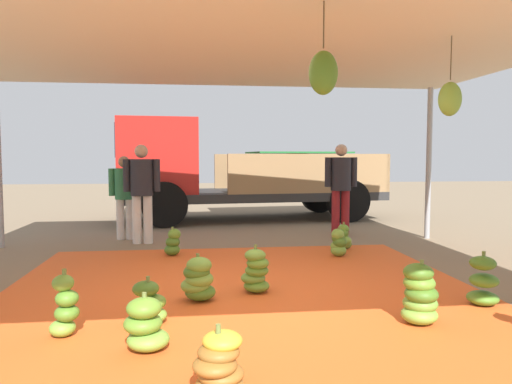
% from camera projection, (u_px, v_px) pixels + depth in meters
% --- Properties ---
extents(ground_plane, '(40.00, 40.00, 0.00)m').
position_uv_depth(ground_plane, '(226.00, 246.00, 8.47)').
color(ground_plane, '#7F6B51').
extents(tarp_orange, '(5.43, 5.45, 0.01)m').
position_uv_depth(tarp_orange, '(243.00, 293.00, 5.50)').
color(tarp_orange, '#E05B23').
rests_on(tarp_orange, ground).
extents(tent_canopy, '(8.00, 7.00, 2.87)m').
position_uv_depth(tent_canopy, '(245.00, 39.00, 5.20)').
color(tent_canopy, '#9EA0A5').
rests_on(tent_canopy, ground).
extents(banana_bunch_0, '(0.40, 0.37, 0.44)m').
position_uv_depth(banana_bunch_0, '(150.00, 304.00, 4.50)').
color(banana_bunch_0, '#75A83D').
rests_on(banana_bunch_0, tarp_orange).
extents(banana_bunch_1, '(0.46, 0.46, 0.59)m').
position_uv_depth(banana_bunch_1, '(420.00, 295.00, 4.48)').
color(banana_bunch_1, '#75A83D').
rests_on(banana_bunch_1, tarp_orange).
extents(banana_bunch_2, '(0.33, 0.31, 0.45)m').
position_uv_depth(banana_bunch_2, '(344.00, 237.00, 8.10)').
color(banana_bunch_2, '#6B9E38').
rests_on(banana_bunch_2, tarp_orange).
extents(banana_bunch_3, '(0.32, 0.33, 0.46)m').
position_uv_depth(banana_bunch_3, '(338.00, 243.00, 7.52)').
color(banana_bunch_3, '#6B9E38').
rests_on(banana_bunch_3, tarp_orange).
extents(banana_bunch_4, '(0.40, 0.42, 0.46)m').
position_uv_depth(banana_bunch_4, '(219.00, 365.00, 3.15)').
color(banana_bunch_4, '#996628').
rests_on(banana_bunch_4, tarp_orange).
extents(banana_bunch_5, '(0.38, 0.39, 0.54)m').
position_uv_depth(banana_bunch_5, '(256.00, 272.00, 5.52)').
color(banana_bunch_5, '#60932D').
rests_on(banana_bunch_5, tarp_orange).
extents(banana_bunch_7, '(0.48, 0.46, 0.51)m').
position_uv_depth(banana_bunch_7, '(198.00, 280.00, 5.19)').
color(banana_bunch_7, '#518428').
rests_on(banana_bunch_7, tarp_orange).
extents(banana_bunch_8, '(0.49, 0.48, 0.46)m').
position_uv_depth(banana_bunch_8, '(145.00, 326.00, 3.87)').
color(banana_bunch_8, '#75A83D').
rests_on(banana_bunch_8, tarp_orange).
extents(banana_bunch_9, '(0.41, 0.41, 0.56)m').
position_uv_depth(banana_bunch_9, '(483.00, 283.00, 5.04)').
color(banana_bunch_9, '#518428').
rests_on(banana_bunch_9, tarp_orange).
extents(banana_bunch_10, '(0.34, 0.33, 0.45)m').
position_uv_depth(banana_bunch_10, '(173.00, 243.00, 7.57)').
color(banana_bunch_10, '#477523').
rests_on(banana_bunch_10, tarp_orange).
extents(banana_bunch_12, '(0.32, 0.29, 0.58)m').
position_uv_depth(banana_bunch_12, '(65.00, 308.00, 4.16)').
color(banana_bunch_12, '#75A83D').
rests_on(banana_bunch_12, tarp_orange).
extents(cargo_truck_main, '(6.45, 2.81, 2.40)m').
position_uv_depth(cargo_truck_main, '(238.00, 172.00, 11.91)').
color(cargo_truck_main, '#2D2D2D').
rests_on(cargo_truck_main, ground).
extents(worker_0, '(0.57, 0.35, 1.54)m').
position_uv_depth(worker_0, '(124.00, 191.00, 9.04)').
color(worker_0, silver).
rests_on(worker_0, ground).
extents(worker_1, '(0.64, 0.39, 1.75)m').
position_uv_depth(worker_1, '(142.00, 186.00, 8.61)').
color(worker_1, silver).
rests_on(worker_1, ground).
extents(worker_2, '(0.65, 0.40, 1.78)m').
position_uv_depth(worker_2, '(341.00, 182.00, 9.67)').
color(worker_2, maroon).
rests_on(worker_2, ground).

